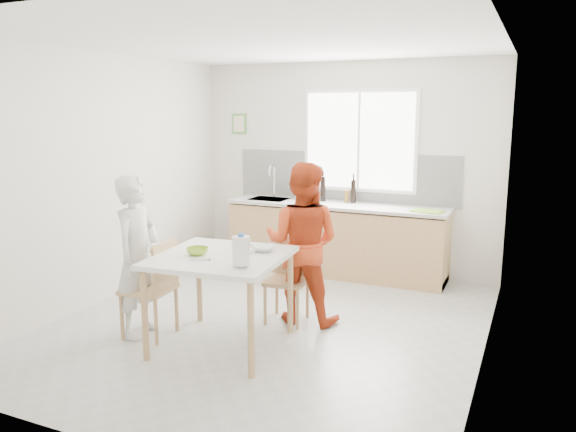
% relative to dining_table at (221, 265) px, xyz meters
% --- Properties ---
extents(ground, '(4.50, 4.50, 0.00)m').
position_rel_dining_table_xyz_m(ground, '(0.16, 0.62, -0.75)').
color(ground, '#B7B7B2').
rests_on(ground, ground).
extents(room_shell, '(4.50, 4.50, 4.50)m').
position_rel_dining_table_xyz_m(room_shell, '(0.16, 0.62, 0.89)').
color(room_shell, silver).
rests_on(room_shell, ground).
extents(window, '(1.50, 0.06, 1.30)m').
position_rel_dining_table_xyz_m(window, '(0.36, 2.85, 0.95)').
color(window, white).
rests_on(window, room_shell).
extents(backsplash, '(3.00, 0.02, 0.65)m').
position_rel_dining_table_xyz_m(backsplash, '(0.16, 2.86, 0.47)').
color(backsplash, white).
rests_on(backsplash, room_shell).
extents(picture_frame, '(0.22, 0.03, 0.28)m').
position_rel_dining_table_xyz_m(picture_frame, '(-1.39, 2.85, 1.15)').
color(picture_frame, '#589B46').
rests_on(picture_frame, room_shell).
extents(kitchen_counter, '(2.84, 0.64, 1.37)m').
position_rel_dining_table_xyz_m(kitchen_counter, '(0.16, 2.57, -0.34)').
color(kitchen_counter, tan).
rests_on(kitchen_counter, ground).
extents(dining_table, '(1.19, 1.19, 0.84)m').
position_rel_dining_table_xyz_m(dining_table, '(0.00, 0.00, 0.00)').
color(dining_table, white).
rests_on(dining_table, ground).
extents(chair_left, '(0.46, 0.46, 0.91)m').
position_rel_dining_table_xyz_m(chair_left, '(-0.68, -0.06, -0.25)').
color(chair_left, tan).
rests_on(chair_left, ground).
extents(chair_far, '(0.42, 0.42, 0.84)m').
position_rel_dining_table_xyz_m(chair_far, '(0.27, 0.84, -0.29)').
color(chair_far, tan).
rests_on(chair_far, ground).
extents(person_white, '(0.41, 0.58, 1.51)m').
position_rel_dining_table_xyz_m(person_white, '(-0.85, -0.08, 0.00)').
color(person_white, silver).
rests_on(person_white, ground).
extents(person_red, '(0.83, 0.67, 1.60)m').
position_rel_dining_table_xyz_m(person_red, '(0.41, 0.87, 0.04)').
color(person_red, '#C13B18').
rests_on(person_red, ground).
extents(bowl_green, '(0.21, 0.21, 0.06)m').
position_rel_dining_table_xyz_m(bowl_green, '(-0.19, -0.07, 0.12)').
color(bowl_green, '#89B329').
rests_on(bowl_green, dining_table).
extents(bowl_white, '(0.22, 0.22, 0.05)m').
position_rel_dining_table_xyz_m(bowl_white, '(0.28, 0.28, 0.11)').
color(bowl_white, white).
rests_on(bowl_white, dining_table).
extents(milk_jug, '(0.20, 0.14, 0.25)m').
position_rel_dining_table_xyz_m(milk_jug, '(0.35, -0.25, 0.22)').
color(milk_jug, white).
rests_on(milk_jug, dining_table).
extents(green_box, '(0.11, 0.11, 0.09)m').
position_rel_dining_table_xyz_m(green_box, '(0.07, 0.29, 0.13)').
color(green_box, '#93CB2E').
rests_on(green_box, dining_table).
extents(spoon, '(0.15, 0.08, 0.01)m').
position_rel_dining_table_xyz_m(spoon, '(-0.06, -0.23, 0.10)').
color(spoon, '#A5A5AA').
rests_on(spoon, dining_table).
extents(cutting_board, '(0.40, 0.32, 0.01)m').
position_rel_dining_table_xyz_m(cutting_board, '(1.33, 2.46, 0.17)').
color(cutting_board, '#7BBD2B').
rests_on(cutting_board, kitchen_counter).
extents(wine_bottle_a, '(0.07, 0.07, 0.32)m').
position_rel_dining_table_xyz_m(wine_bottle_a, '(-0.07, 2.69, 0.33)').
color(wine_bottle_a, black).
rests_on(wine_bottle_a, kitchen_counter).
extents(wine_bottle_b, '(0.07, 0.07, 0.30)m').
position_rel_dining_table_xyz_m(wine_bottle_b, '(0.34, 2.72, 0.32)').
color(wine_bottle_b, black).
rests_on(wine_bottle_b, kitchen_counter).
extents(jar_amber, '(0.06, 0.06, 0.16)m').
position_rel_dining_table_xyz_m(jar_amber, '(0.25, 2.70, 0.25)').
color(jar_amber, brown).
rests_on(jar_amber, kitchen_counter).
extents(soap_bottle, '(0.10, 0.10, 0.21)m').
position_rel_dining_table_xyz_m(soap_bottle, '(-0.41, 2.72, 0.27)').
color(soap_bottle, '#999999').
rests_on(soap_bottle, kitchen_counter).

